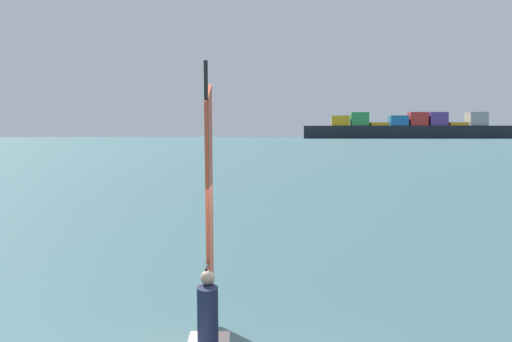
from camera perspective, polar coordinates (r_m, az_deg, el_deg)
The scene contains 2 objects.
windsurfer at distance 12.93m, azimuth -3.28°, elevation -6.93°, with size 1.73×3.44×4.44m.
cargo_ship at distance 661.35m, azimuth 11.61°, elevation 2.88°, with size 193.24×90.30×30.06m.
Camera 1 is at (5.25, -11.33, 3.32)m, focal length 58.52 mm.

